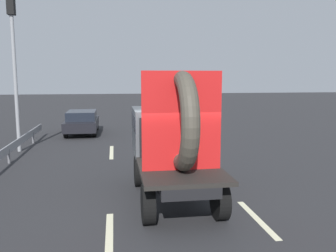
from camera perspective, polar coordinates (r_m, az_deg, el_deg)
ground_plane at (r=9.82m, az=1.04°, el=-11.91°), size 120.00×120.00×0.00m
flatbed_truck at (r=10.00m, az=0.45°, el=-1.80°), size 2.02×4.69×3.48m
distant_sedan at (r=21.30m, az=-13.69°, el=0.71°), size 1.77×4.13×1.35m
traffic_light at (r=17.01m, az=-23.59°, el=10.84°), size 0.42×0.36×6.84m
lane_dash_left_near at (r=7.76m, az=-9.45°, el=-17.59°), size 0.16×2.78×0.01m
lane_dash_left_far at (r=15.97m, az=-9.08°, el=-4.17°), size 0.16×2.79×0.01m
lane_dash_right_near at (r=8.91m, az=14.15°, el=-14.28°), size 0.16×2.29×0.01m
lane_dash_right_far at (r=15.74m, az=3.60°, el=-4.26°), size 0.16×2.54×0.01m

